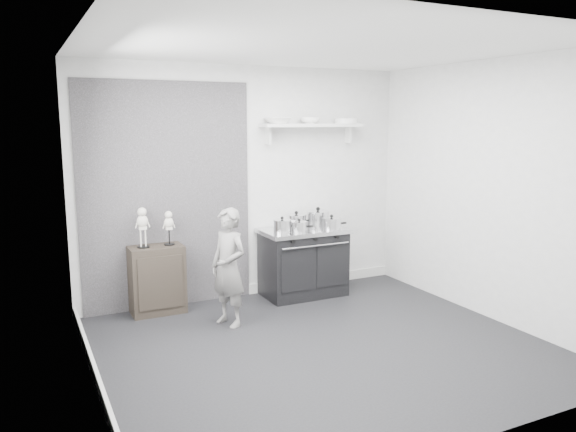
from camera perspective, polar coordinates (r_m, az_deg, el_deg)
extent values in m
plane|color=black|center=(5.37, 3.39, -13.10)|extent=(4.00, 4.00, 0.00)
cube|color=#BCBCB9|center=(6.61, -4.19, 3.35)|extent=(4.00, 0.02, 2.70)
cube|color=#BCBCB9|center=(3.58, 17.95, -2.54)|extent=(4.00, 0.02, 2.70)
cube|color=#BCBCB9|center=(4.38, -19.83, -0.45)|extent=(0.02, 3.60, 2.70)
cube|color=#BCBCB9|center=(6.23, 19.77, 2.42)|extent=(0.02, 3.60, 2.70)
cube|color=silver|center=(4.99, 3.71, 16.84)|extent=(4.00, 3.60, 0.02)
cube|color=black|center=(6.32, -12.15, 1.96)|extent=(1.90, 0.02, 2.50)
cube|color=silver|center=(7.28, 3.36, -6.42)|extent=(2.00, 0.03, 0.12)
cube|color=silver|center=(4.77, -18.66, -15.86)|extent=(0.03, 3.60, 0.12)
cube|color=silver|center=(6.80, 2.50, 9.20)|extent=(1.30, 0.26, 0.04)
cube|color=silver|center=(6.62, -2.03, 8.15)|extent=(0.03, 0.12, 0.20)
cube|color=silver|center=(7.14, 6.15, 8.22)|extent=(0.03, 0.12, 0.20)
cube|color=black|center=(6.74, 1.55, -4.88)|extent=(0.95, 0.57, 0.76)
cube|color=silver|center=(6.65, 1.57, -1.50)|extent=(1.01, 0.61, 0.05)
cube|color=black|center=(6.39, 0.92, -5.52)|extent=(0.40, 0.02, 0.50)
cube|color=black|center=(6.61, 4.47, -5.05)|extent=(0.40, 0.02, 0.50)
cylinder|color=silver|center=(6.41, 2.87, -3.04)|extent=(0.86, 0.02, 0.02)
cylinder|color=black|center=(6.27, 0.52, -2.59)|extent=(0.04, 0.03, 0.04)
cylinder|color=black|center=(6.40, 2.81, -2.35)|extent=(0.04, 0.03, 0.04)
cylinder|color=black|center=(6.54, 5.00, -2.11)|extent=(0.04, 0.03, 0.04)
cube|color=black|center=(6.29, -13.15, -6.31)|extent=(0.57, 0.33, 0.74)
imported|color=slate|center=(5.74, -6.04, -5.21)|extent=(0.44, 0.52, 1.21)
cylinder|color=silver|center=(6.43, -0.60, -1.08)|extent=(0.20, 0.20, 0.13)
cylinder|color=silver|center=(6.41, -0.60, -0.43)|extent=(0.21, 0.21, 0.01)
sphere|color=black|center=(6.41, -0.60, -0.21)|extent=(0.04, 0.04, 0.04)
cylinder|color=black|center=(6.49, 0.52, -0.98)|extent=(0.10, 0.02, 0.02)
cylinder|color=silver|center=(6.73, 0.85, -0.56)|extent=(0.23, 0.23, 0.14)
cylinder|color=silver|center=(6.71, 0.85, 0.09)|extent=(0.24, 0.24, 0.01)
sphere|color=black|center=(6.71, 0.85, 0.34)|extent=(0.04, 0.04, 0.04)
cylinder|color=black|center=(6.80, 2.04, -0.46)|extent=(0.10, 0.02, 0.02)
cylinder|color=silver|center=(6.82, 3.06, -0.31)|extent=(0.27, 0.27, 0.17)
cylinder|color=silver|center=(6.81, 3.06, 0.46)|extent=(0.28, 0.28, 0.01)
sphere|color=black|center=(6.80, 3.07, 0.72)|extent=(0.05, 0.05, 0.05)
cylinder|color=black|center=(6.91, 4.33, -0.19)|extent=(0.10, 0.02, 0.02)
cylinder|color=silver|center=(6.62, 4.44, -0.84)|extent=(0.22, 0.22, 0.12)
cylinder|color=silver|center=(6.61, 4.44, -0.25)|extent=(0.23, 0.23, 0.01)
sphere|color=black|center=(6.60, 4.45, -0.01)|extent=(0.04, 0.04, 0.04)
cylinder|color=black|center=(6.70, 5.56, -0.73)|extent=(0.10, 0.02, 0.02)
cylinder|color=silver|center=(6.45, 1.14, -1.16)|extent=(0.18, 0.18, 0.11)
cylinder|color=silver|center=(6.43, 1.14, -0.62)|extent=(0.18, 0.18, 0.01)
sphere|color=black|center=(6.43, 1.14, -0.42)|extent=(0.03, 0.03, 0.03)
cylinder|color=black|center=(6.50, 2.15, -1.07)|extent=(0.10, 0.02, 0.02)
imported|color=white|center=(6.59, -1.05, 9.68)|extent=(0.30, 0.30, 0.07)
imported|color=white|center=(6.78, 2.28, 9.67)|extent=(0.23, 0.23, 0.07)
cylinder|color=silver|center=(7.04, 5.94, 9.58)|extent=(0.28, 0.28, 0.06)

